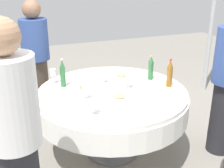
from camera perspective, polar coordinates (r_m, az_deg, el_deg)
The scene contains 19 objects.
ground_plane at distance 3.34m, azimuth 0.00°, elevation -13.02°, with size 10.00×10.00×0.00m, color gray.
dining_table at distance 3.04m, azimuth 0.00°, elevation -3.75°, with size 1.56×1.56×0.74m.
bottle_green_west at distance 3.07m, azimuth -9.59°, elevation 1.98°, with size 0.06×0.06×0.30m.
bottle_green_inner at distance 3.26m, azimuth 7.57°, elevation 3.05°, with size 0.06×0.06×0.28m.
bottle_amber_far at distance 3.09m, azimuth 11.18°, elevation 1.94°, with size 0.06×0.06×0.30m.
wine_glass_rear at distance 3.14m, azimuth -1.65°, elevation 1.87°, with size 0.07×0.07×0.14m.
wine_glass_right at distance 3.00m, azimuth 3.23°, elevation 1.07°, with size 0.07×0.07×0.14m.
wine_glass_front at distance 2.46m, azimuth -3.59°, elevation -3.77°, with size 0.07×0.07×0.14m.
wine_glass_left at distance 3.18m, azimuth -11.46°, elevation 2.08°, with size 0.07×0.07×0.16m.
wine_glass_north at distance 2.75m, azimuth -5.15°, elevation -0.82°, with size 0.07×0.07×0.15m.
plate_north at distance 3.02m, azimuth -5.35°, elevation -0.75°, with size 0.26×0.26×0.04m.
plate_outer at distance 3.33m, azimuth 1.76°, elevation 1.54°, with size 0.25×0.25×0.04m.
plate_mid at distance 2.79m, azimuth 1.48°, elevation -2.65°, with size 0.25×0.25×0.04m.
knife_inner at distance 2.54m, azimuth 3.20°, elevation -5.50°, with size 0.18×0.02×0.01m, color silver.
knife_far at distance 2.80m, azimuth -9.29°, elevation -3.07°, with size 0.18×0.02×0.01m, color silver.
folded_napkin at distance 2.98m, azimuth 9.13°, elevation -1.24°, with size 0.16×0.16×0.02m, color white.
person_far at distance 1.98m, azimuth -18.27°, elevation -10.77°, with size 0.34×0.34×1.67m.
person_rear at distance 3.82m, azimuth -14.52°, elevation 4.53°, with size 0.34×0.34×1.56m.
tent_pole_secondary at distance 4.84m, azimuth 19.16°, elevation 13.36°, with size 0.07×0.07×2.59m, color #B2B5B7.
Camera 1 is at (0.98, 2.56, 1.90)m, focal length 46.87 mm.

